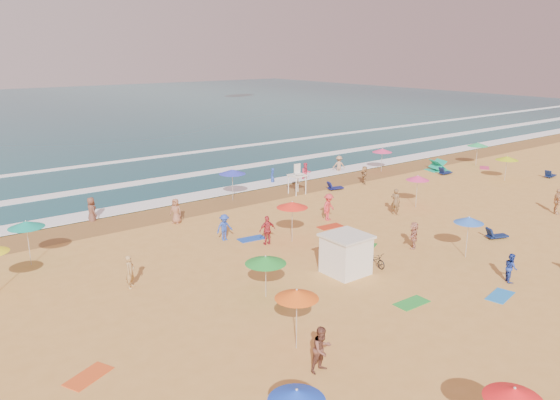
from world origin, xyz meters
TOP-DOWN VIEW (x-y plane):
  - ground at (0.00, 0.00)m, footprint 220.00×220.00m
  - ocean at (0.00, 84.00)m, footprint 220.00×140.00m
  - wet_sand at (0.00, 12.50)m, footprint 220.00×220.00m
  - surf_foam at (0.00, 21.32)m, footprint 200.00×18.70m
  - cabana at (-2.98, -3.22)m, footprint 2.00×2.00m
  - cabana_roof at (-2.98, -3.22)m, footprint 2.20×2.20m
  - bicycle at (-1.08, -3.52)m, footprint 0.67×1.60m
  - lifeguard_stand at (5.25, 10.94)m, footprint 1.20×1.20m
  - beach_umbrellas at (1.19, 1.25)m, footprint 57.70×30.25m
  - loungers at (8.00, -3.43)m, footprint 44.77×26.01m
  - towels at (1.28, -1.86)m, footprint 45.19×18.58m
  - popup_tents at (20.25, 1.84)m, footprint 5.42×17.75m
  - beachgoers at (0.63, 4.23)m, footprint 43.03×25.02m

SIDE VIEW (x-z plane):
  - ground at x=0.00m, z-range 0.00..0.00m
  - ocean at x=0.00m, z-range -0.09..0.09m
  - wet_sand at x=0.00m, z-range 0.01..0.01m
  - towels at x=1.28m, z-range 0.00..0.03m
  - surf_foam at x=0.00m, z-range 0.08..0.12m
  - loungers at x=8.00m, z-range 0.00..0.34m
  - bicycle at x=-1.08m, z-range 0.00..0.82m
  - popup_tents at x=20.25m, z-range 0.00..1.20m
  - beachgoers at x=0.63m, z-range -0.25..1.88m
  - cabana at x=-2.98m, z-range 0.00..2.00m
  - lifeguard_stand at x=5.25m, z-range 0.00..2.10m
  - cabana_roof at x=-2.98m, z-range 2.00..2.12m
  - beach_umbrellas at x=1.19m, z-range 1.77..2.58m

